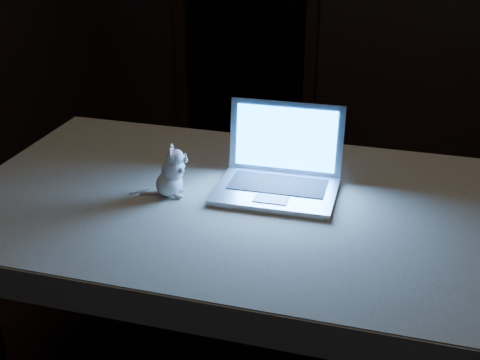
% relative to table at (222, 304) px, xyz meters
% --- Properties ---
extents(table, '(1.66, 1.14, 0.84)m').
position_rel_table_xyz_m(table, '(0.00, 0.00, 0.00)').
color(table, black).
rests_on(table, floor).
extents(tablecloth, '(1.69, 1.12, 0.10)m').
position_rel_table_xyz_m(tablecloth, '(-0.04, -0.02, 0.38)').
color(tablecloth, beige).
rests_on(tablecloth, table).
extents(laptop, '(0.43, 0.38, 0.27)m').
position_rel_table_xyz_m(laptop, '(0.17, 0.07, 0.56)').
color(laptop, '#BCBCC1').
rests_on(laptop, tablecloth).
extents(plush_mouse, '(0.13, 0.13, 0.17)m').
position_rel_table_xyz_m(plush_mouse, '(-0.16, -0.05, 0.52)').
color(plush_mouse, silver).
rests_on(plush_mouse, tablecloth).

